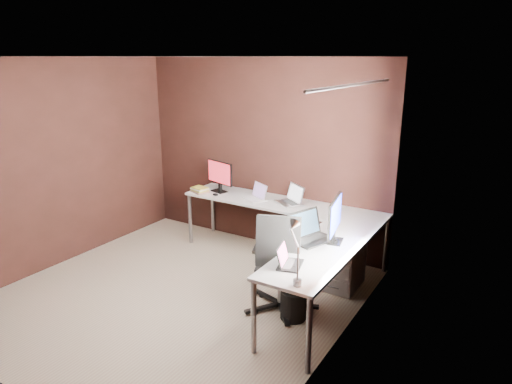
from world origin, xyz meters
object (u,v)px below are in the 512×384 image
Objects in this scene: laptop_white at (256,196)px; office_chair at (280,281)px; monitor_left at (220,175)px; monitor_right at (335,217)px; laptop_black_small at (287,261)px; book_stack at (200,190)px; laptop_black_big at (309,234)px; desk_lamp at (295,244)px; laptop_silver at (291,199)px; wastebasket at (293,305)px; drawer_pedestal at (341,261)px.

office_chair is at bearing -21.37° from laptop_white.
monitor_left is 0.87× the size of monitor_right.
laptop_black_small is 2.50m from book_stack.
monitor_right is at bearing -55.84° from laptop_black_big.
laptop_black_big reaches higher than laptop_black_small.
monitor_left reaches higher than book_stack.
office_chair is (-0.46, 0.63, -0.74)m from desk_lamp.
laptop_black_big is (0.70, -0.96, 0.01)m from laptop_silver.
laptop_black_big reaches higher than book_stack.
laptop_black_big is (1.76, -0.92, -0.18)m from monitor_left.
drawer_pedestal is at bearing 80.83° from wastebasket.
office_chair is (1.79, -0.99, -0.45)m from book_stack.
office_chair reaches higher than wastebasket.
monitor_left is 1.74× the size of book_stack.
laptop_silver is at bearing 11.79° from laptop_black_small.
laptop_black_big is 1.84× the size of book_stack.
laptop_silver is (1.07, 0.04, -0.19)m from monitor_left.
laptop_black_small is at bearing -74.76° from wastebasket.
monitor_right is 1.08× the size of laptop_black_big.
laptop_black_small is at bearing 157.25° from monitor_right.
monitor_left reaches higher than drawer_pedestal.
monitor_left reaches higher than laptop_black_small.
monitor_left is at bearing 35.53° from laptop_black_small.
book_stack is (-1.98, 0.74, -0.03)m from laptop_black_big.
laptop_black_big is at bearing -6.13° from laptop_black_small.
desk_lamp is at bearing 170.63° from monitor_right.
monitor_right is 1.05× the size of desk_lamp.
laptop_silver is 1.57× the size of book_stack.
laptop_black_big is 0.95m from desk_lamp.
monitor_left is 0.44× the size of office_chair.
desk_lamp is 1.75× the size of wastebasket.
monitor_right is 1.50× the size of laptop_white.
laptop_silver is (-0.84, 0.40, 0.48)m from drawer_pedestal.
laptop_black_big is 2.11m from book_stack.
laptop_silver reaches higher than laptop_black_small.
desk_lamp reaches higher than wastebasket.
office_chair is at bearing 158.21° from wastebasket.
monitor_left is at bearing 114.64° from desk_lamp.
laptop_white is (-1.30, 0.31, 0.48)m from drawer_pedestal.
laptop_white is 2.27m from desk_lamp.
monitor_right is at bearing 15.52° from office_chair.
laptop_white is at bearing 110.25° from office_chair.
wastebasket is at bearing 0.95° from laptop_black_small.
monitor_right is at bearing -7.31° from monitor_left.
laptop_silver reaches higher than book_stack.
book_stack is at bearing -143.52° from laptop_white.
drawer_pedestal is 1.05m from laptop_silver.
office_chair is (-0.29, 0.40, -0.46)m from laptop_black_small.
monitor_right is 2.33m from book_stack.
laptop_silver is 0.83× the size of desk_lamp.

